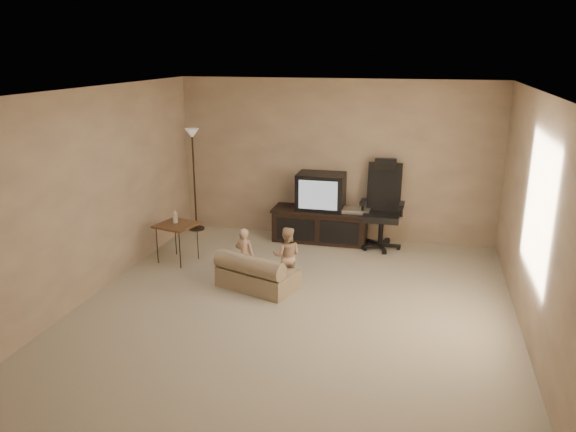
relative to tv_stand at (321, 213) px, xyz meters
name	(u,v)px	position (x,y,z in m)	size (l,w,h in m)	color
floor	(294,309)	(0.16, -2.49, -0.45)	(5.50, 5.50, 0.00)	#BDB296
room_shell	(295,182)	(0.16, -2.49, 1.07)	(5.50, 5.50, 5.50)	white
tv_stand	(321,213)	(0.00, 0.00, 0.00)	(1.52, 0.56, 1.09)	black
office_chair	(382,216)	(0.95, -0.06, 0.03)	(0.65, 0.66, 1.34)	black
side_table	(176,225)	(-1.81, -1.38, 0.09)	(0.61, 0.61, 0.75)	brown
floor_lamp	(193,157)	(-2.14, 0.06, 0.79)	(0.26, 0.26, 1.70)	#302215
child_sofa	(255,274)	(-0.45, -2.05, -0.26)	(1.10, 0.84, 0.48)	tan
toddler_left	(245,255)	(-0.65, -1.85, -0.09)	(0.27, 0.19, 0.73)	#D6AB85
toddler_right	(287,256)	(-0.11, -1.79, -0.07)	(0.37, 0.20, 0.77)	#D6AB85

